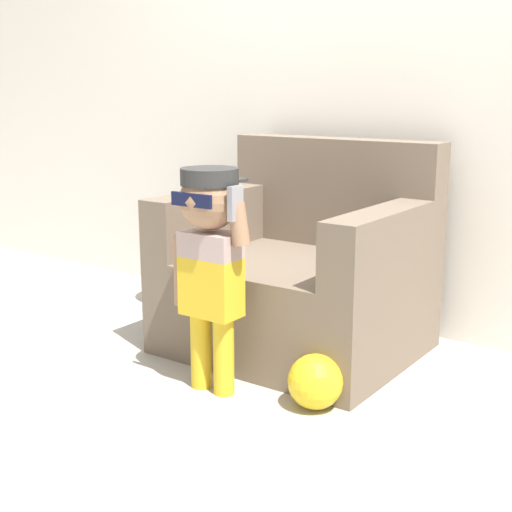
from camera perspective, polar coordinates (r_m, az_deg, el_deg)
name	(u,v)px	position (r m, az deg, el deg)	size (l,w,h in m)	color
ground_plane	(276,351)	(3.37, 1.57, -7.57)	(10.00, 10.00, 0.00)	#ADA89E
wall_back	(350,68)	(3.71, 7.49, 14.70)	(10.00, 0.05, 2.60)	silver
armchair	(300,278)	(3.34, 3.53, -1.74)	(1.08, 0.90, 0.97)	#6B5B4C
person_child	(210,245)	(2.78, -3.69, 0.86)	(0.37, 0.28, 0.91)	gold
side_table	(188,251)	(3.96, -5.48, 0.38)	(0.37, 0.37, 0.54)	#333333
toy_ball	(315,382)	(2.78, 4.77, -9.98)	(0.21, 0.21, 0.21)	yellow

